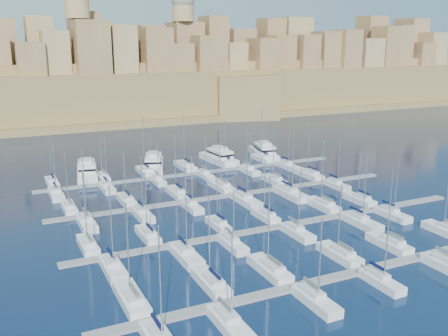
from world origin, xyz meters
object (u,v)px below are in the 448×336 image
motor_yacht_b (154,163)px  motor_yacht_c (219,157)px  motor_yacht_d (264,152)px  motor_yacht_a (87,171)px  sailboat_4 (389,243)px  sailboat_0 (132,299)px  sailboat_2 (270,269)px

motor_yacht_b → motor_yacht_c: same height
motor_yacht_c → motor_yacht_d: (15.56, 0.71, 0.00)m
motor_yacht_a → motor_yacht_c: (38.23, -0.35, 0.00)m
sailboat_4 → motor_yacht_a: bearing=118.7°
sailboat_0 → motor_yacht_a: 70.06m
sailboat_2 → sailboat_4: 23.76m
motor_yacht_d → sailboat_4: bearing=-102.4°
sailboat_2 → motor_yacht_d: 80.40m
sailboat_0 → motor_yacht_d: 92.85m
sailboat_2 → motor_yacht_d: size_ratio=0.86×
motor_yacht_c → motor_yacht_d: same height
motor_yacht_a → motor_yacht_c: size_ratio=1.06×
motor_yacht_d → motor_yacht_a: bearing=-179.6°
sailboat_0 → sailboat_2: sailboat_2 is taller
sailboat_2 → sailboat_4: (23.76, -0.27, -0.01)m
motor_yacht_b → motor_yacht_c: 19.94m
sailboat_4 → motor_yacht_a: 79.81m
sailboat_2 → motor_yacht_b: bearing=86.9°
motor_yacht_b → motor_yacht_a: bearing=-179.4°
sailboat_4 → motor_yacht_c: 69.69m
sailboat_4 → motor_yacht_d: size_ratio=0.82×
motor_yacht_b → sailboat_2: bearing=-93.1°
motor_yacht_c → sailboat_0: bearing=-123.2°
motor_yacht_b → motor_yacht_d: bearing=0.3°
sailboat_4 → motor_yacht_b: 73.02m
motor_yacht_a → motor_yacht_b: same height
sailboat_0 → motor_yacht_b: bearing=70.0°
sailboat_2 → motor_yacht_a: 71.26m
sailboat_0 → sailboat_2: bearing=-0.2°
sailboat_0 → sailboat_2: size_ratio=0.93×
sailboat_0 → motor_yacht_c: (45.36, 69.34, 0.97)m
motor_yacht_b → motor_yacht_c: bearing=-1.6°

